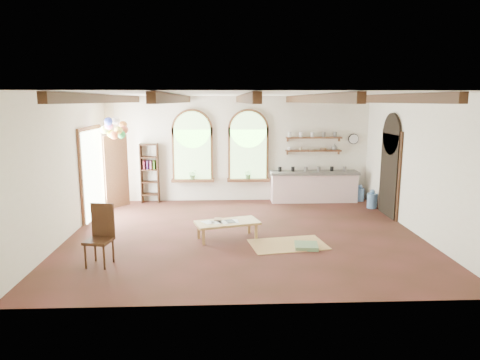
{
  "coord_description": "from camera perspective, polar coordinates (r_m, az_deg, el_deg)",
  "views": [
    {
      "loc": [
        -0.51,
        -9.55,
        3.06
      ],
      "look_at": [
        -0.08,
        0.6,
        1.17
      ],
      "focal_mm": 32.0,
      "sensor_mm": 36.0,
      "label": 1
    }
  ],
  "objects": [
    {
      "name": "window_right",
      "position": [
        13.08,
        1.12,
        4.26
      ],
      "size": [
        1.3,
        0.28,
        2.2
      ],
      "color": "brown",
      "rests_on": "floor"
    },
    {
      "name": "shelf_vase",
      "position": [
        13.46,
        12.5,
        4.33
      ],
      "size": [
        0.18,
        0.18,
        0.19
      ],
      "primitive_type": "imported",
      "color": "slate",
      "rests_on": "wall_shelf_lower"
    },
    {
      "name": "ceiling_beams",
      "position": [
        9.56,
        0.61,
        10.78
      ],
      "size": [
        6.2,
        6.8,
        0.18
      ],
      "primitive_type": null,
      "color": "#3B2112",
      "rests_on": "ceiling"
    },
    {
      "name": "floor",
      "position": [
        10.04,
        0.58,
        -7.21
      ],
      "size": [
        8.0,
        8.0,
        0.0
      ],
      "primitive_type": "plane",
      "color": "#542822",
      "rests_on": "ground"
    },
    {
      "name": "bookshelf",
      "position": [
        13.23,
        -11.95,
        0.91
      ],
      "size": [
        0.53,
        0.32,
        1.8
      ],
      "color": "#3B2112",
      "rests_on": "floor"
    },
    {
      "name": "potted_plant_left",
      "position": [
        13.09,
        -6.32,
        0.75
      ],
      "size": [
        0.27,
        0.23,
        0.3
      ],
      "primitive_type": "imported",
      "color": "#598C4C",
      "rests_on": "window_left"
    },
    {
      "name": "table_book",
      "position": [
        9.75,
        -3.49,
        -5.24
      ],
      "size": [
        0.19,
        0.26,
        0.02
      ],
      "primitive_type": "imported",
      "rotation": [
        0.0,
        0.0,
        -0.09
      ],
      "color": "olive",
      "rests_on": "coffee_table"
    },
    {
      "name": "balloon_cluster",
      "position": [
        11.97,
        -16.32,
        6.6
      ],
      "size": [
        0.74,
        0.79,
        1.14
      ],
      "color": "silver",
      "rests_on": "floor"
    },
    {
      "name": "wall_clock",
      "position": [
        13.67,
        14.9,
        5.31
      ],
      "size": [
        0.32,
        0.04,
        0.32
      ],
      "primitive_type": "cylinder",
      "rotation": [
        1.57,
        0.0,
        0.0
      ],
      "color": "black",
      "rests_on": "wall_back"
    },
    {
      "name": "shelf_cup_a",
      "position": [
        13.17,
        6.58,
        4.18
      ],
      "size": [
        0.12,
        0.1,
        0.1
      ],
      "primitive_type": "imported",
      "color": "white",
      "rests_on": "wall_shelf_lower"
    },
    {
      "name": "water_jug_b",
      "position": [
        12.93,
        17.2,
        -2.56
      ],
      "size": [
        0.28,
        0.28,
        0.55
      ],
      "color": "#5682B8",
      "rests_on": "floor"
    },
    {
      "name": "shelf_cup_b",
      "position": [
        13.23,
        8.08,
        4.16
      ],
      "size": [
        0.1,
        0.1,
        0.09
      ],
      "primitive_type": "imported",
      "color": "beige",
      "rests_on": "wall_shelf_lower"
    },
    {
      "name": "coffee_table",
      "position": [
        9.61,
        -1.71,
        -5.82
      ],
      "size": [
        1.53,
        1.01,
        0.4
      ],
      "color": "tan",
      "rests_on": "floor"
    },
    {
      "name": "potted_plant_right",
      "position": [
        13.08,
        1.13,
        0.8
      ],
      "size": [
        0.27,
        0.23,
        0.3
      ],
      "primitive_type": "imported",
      "color": "#598C4C",
      "rests_on": "window_right"
    },
    {
      "name": "kitchen_counter",
      "position": [
        13.31,
        9.79,
        -0.82
      ],
      "size": [
        2.68,
        0.62,
        0.94
      ],
      "color": "beige",
      "rests_on": "floor"
    },
    {
      "name": "wall_shelf_lower",
      "position": [
        13.32,
        9.77,
        3.87
      ],
      "size": [
        1.7,
        0.24,
        0.04
      ],
      "primitive_type": "cube",
      "color": "brown",
      "rests_on": "wall_back"
    },
    {
      "name": "floor_mat",
      "position": [
        9.37,
        6.43,
        -8.54
      ],
      "size": [
        1.74,
        1.24,
        0.02
      ],
      "primitive_type": "cube",
      "rotation": [
        0.0,
        0.0,
        0.17
      ],
      "color": "tan",
      "rests_on": "floor"
    },
    {
      "name": "left_doorway",
      "position": [
        12.01,
        -19.06,
        0.8
      ],
      "size": [
        0.1,
        1.9,
        2.5
      ],
      "primitive_type": "cube",
      "color": "brown",
      "rests_on": "floor"
    },
    {
      "name": "shelf_bowl_b",
      "position": [
        13.38,
        11.03,
        4.07
      ],
      "size": [
        0.2,
        0.2,
        0.06
      ],
      "primitive_type": "imported",
      "color": "#8C664C",
      "rests_on": "wall_shelf_lower"
    },
    {
      "name": "wall_shelf_upper",
      "position": [
        13.28,
        9.82,
        5.58
      ],
      "size": [
        1.7,
        0.24,
        0.04
      ],
      "primitive_type": "cube",
      "color": "brown",
      "rests_on": "wall_back"
    },
    {
      "name": "floor_cushion",
      "position": [
        9.23,
        8.83,
        -8.69
      ],
      "size": [
        0.53,
        0.53,
        0.08
      ],
      "primitive_type": "cube",
      "rotation": [
        0.0,
        0.0,
        -0.12
      ],
      "color": "#6B9164",
      "rests_on": "floor"
    },
    {
      "name": "right_doorway",
      "position": [
        12.08,
        19.26,
        0.6
      ],
      "size": [
        0.1,
        1.3,
        2.4
      ],
      "primitive_type": "cube",
      "color": "black",
      "rests_on": "floor"
    },
    {
      "name": "window_left",
      "position": [
        13.09,
        -6.35,
        4.2
      ],
      "size": [
        1.3,
        0.28,
        2.2
      ],
      "color": "brown",
      "rests_on": "floor"
    },
    {
      "name": "water_jug_a",
      "position": [
        13.74,
        15.68,
        -1.79
      ],
      "size": [
        0.27,
        0.27,
        0.51
      ],
      "color": "#5682B8",
      "rests_on": "floor"
    },
    {
      "name": "shelf_bowl_a",
      "position": [
        13.3,
        9.56,
        4.07
      ],
      "size": [
        0.22,
        0.22,
        0.05
      ],
      "primitive_type": "imported",
      "color": "beige",
      "rests_on": "wall_shelf_lower"
    },
    {
      "name": "tablet",
      "position": [
        9.6,
        -1.34,
        -5.51
      ],
      "size": [
        0.26,
        0.31,
        0.01
      ],
      "primitive_type": "cube",
      "rotation": [
        0.0,
        0.0,
        0.33
      ],
      "color": "black",
      "rests_on": "coffee_table"
    },
    {
      "name": "side_chair",
      "position": [
        8.56,
        -18.18,
        -8.59
      ],
      "size": [
        0.54,
        0.54,
        1.15
      ],
      "color": "#3B2112",
      "rests_on": "floor"
    }
  ]
}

